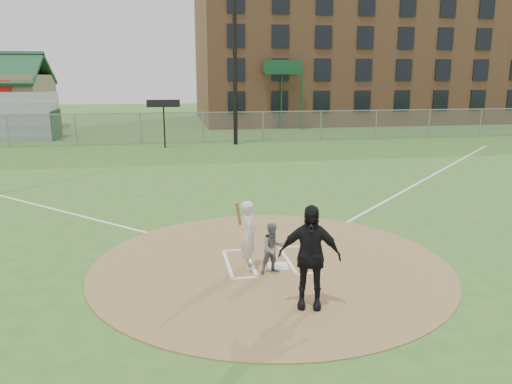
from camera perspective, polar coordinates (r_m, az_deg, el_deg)
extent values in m
plane|color=#356321|center=(11.93, 1.68, -8.27)|extent=(140.00, 140.00, 0.00)
cylinder|color=olive|center=(11.92, 1.68, -8.23)|extent=(8.40, 8.40, 0.02)
cube|color=white|center=(11.73, 2.51, -8.46)|extent=(0.52, 0.52, 0.03)
cube|color=white|center=(23.25, 19.23, 1.65)|extent=(17.04, 17.04, 0.01)
imported|color=slate|center=(11.20, 1.95, -6.45)|extent=(0.64, 0.54, 1.16)
imported|color=black|center=(9.54, 6.13, -7.33)|extent=(1.28, 0.82, 2.02)
cube|color=white|center=(11.91, -3.23, -8.20)|extent=(0.08, 1.80, 0.01)
cube|color=white|center=(11.98, -0.59, -8.04)|extent=(0.08, 1.80, 0.01)
cube|color=white|center=(12.78, -2.46, -6.67)|extent=(0.62, 0.08, 0.01)
cube|color=white|center=(11.12, -1.22, -9.78)|extent=(0.62, 0.08, 0.01)
cube|color=white|center=(12.28, 6.15, -7.57)|extent=(0.08, 1.80, 0.01)
cube|color=white|center=(12.15, 3.64, -7.76)|extent=(0.08, 1.80, 0.01)
cube|color=white|center=(13.03, 3.87, -6.29)|extent=(0.62, 0.08, 0.01)
cube|color=white|center=(11.40, 6.04, -9.24)|extent=(0.62, 0.08, 0.01)
imported|color=silver|center=(11.41, -0.78, -4.92)|extent=(0.49, 0.64, 1.59)
cylinder|color=olive|center=(10.80, -2.03, -2.46)|extent=(0.23, 0.60, 0.70)
cube|color=slate|center=(33.11, -6.05, 7.31)|extent=(56.00, 0.03, 2.00)
cube|color=gray|center=(33.03, -6.09, 9.03)|extent=(56.00, 0.06, 0.06)
cube|color=gray|center=(33.11, -6.05, 7.31)|extent=(56.08, 0.08, 2.00)
cube|color=#194728|center=(38.01, -21.85, 7.19)|extent=(0.08, 3.20, 2.00)
cube|color=#9D6344|center=(52.26, 10.96, 16.42)|extent=(30.00, 16.00, 15.00)
cube|color=black|center=(44.77, 14.62, 16.69)|extent=(26.60, 0.10, 12.20)
cube|color=#194728|center=(41.26, 3.09, 13.38)|extent=(3.20, 1.00, 0.15)
cube|color=#194728|center=(41.80, 2.90, 10.29)|extent=(0.12, 0.12, 4.50)
cube|color=#194728|center=(41.24, 5.26, 10.22)|extent=(0.12, 0.12, 4.50)
cube|color=#194728|center=(41.26, 3.10, 14.14)|extent=(3.20, 0.08, 1.00)
cylinder|color=black|center=(32.19, -2.44, 16.11)|extent=(0.26, 0.26, 12.00)
cylinder|color=black|center=(31.22, -10.44, 7.36)|extent=(0.10, 0.10, 2.60)
cube|color=black|center=(31.11, -10.55, 9.92)|extent=(2.00, 0.10, 0.45)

